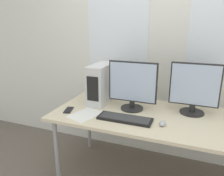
{
  "coord_description": "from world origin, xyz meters",
  "views": [
    {
      "loc": [
        0.3,
        -1.42,
        1.51
      ],
      "look_at": [
        -0.41,
        0.42,
        0.92
      ],
      "focal_mm": 35.0,
      "sensor_mm": 36.0,
      "label": 1
    }
  ],
  "objects_px": {
    "monitor_main": "(132,86)",
    "cell_phone": "(69,110)",
    "monitor_right_near": "(194,89)",
    "keyboard": "(125,119)",
    "mouse": "(163,123)",
    "pc_tower": "(101,84)"
  },
  "relations": [
    {
      "from": "monitor_main",
      "to": "keyboard",
      "type": "xyz_separation_m",
      "value": [
        0.01,
        -0.26,
        -0.22
      ]
    },
    {
      "from": "monitor_main",
      "to": "monitor_right_near",
      "type": "distance_m",
      "value": 0.55
    },
    {
      "from": "monitor_right_near",
      "to": "cell_phone",
      "type": "relative_size",
      "value": 2.94
    },
    {
      "from": "keyboard",
      "to": "pc_tower",
      "type": "bearing_deg",
      "value": 137.33
    },
    {
      "from": "pc_tower",
      "to": "monitor_right_near",
      "type": "bearing_deg",
      "value": 1.4
    },
    {
      "from": "monitor_main",
      "to": "cell_phone",
      "type": "height_order",
      "value": "monitor_main"
    },
    {
      "from": "monitor_right_near",
      "to": "keyboard",
      "type": "xyz_separation_m",
      "value": [
        -0.53,
        -0.36,
        -0.22
      ]
    },
    {
      "from": "monitor_right_near",
      "to": "monitor_main",
      "type": "bearing_deg",
      "value": -169.45
    },
    {
      "from": "pc_tower",
      "to": "keyboard",
      "type": "relative_size",
      "value": 0.88
    },
    {
      "from": "monitor_main",
      "to": "mouse",
      "type": "bearing_deg",
      "value": -36.45
    },
    {
      "from": "monitor_right_near",
      "to": "keyboard",
      "type": "distance_m",
      "value": 0.68
    },
    {
      "from": "monitor_main",
      "to": "mouse",
      "type": "height_order",
      "value": "monitor_main"
    },
    {
      "from": "pc_tower",
      "to": "monitor_right_near",
      "type": "xyz_separation_m",
      "value": [
        0.9,
        0.02,
        0.04
      ]
    },
    {
      "from": "monitor_main",
      "to": "monitor_right_near",
      "type": "height_order",
      "value": "monitor_right_near"
    },
    {
      "from": "monitor_main",
      "to": "cell_phone",
      "type": "distance_m",
      "value": 0.65
    },
    {
      "from": "pc_tower",
      "to": "cell_phone",
      "type": "height_order",
      "value": "pc_tower"
    },
    {
      "from": "monitor_right_near",
      "to": "mouse",
      "type": "bearing_deg",
      "value": -121.56
    },
    {
      "from": "monitor_main",
      "to": "mouse",
      "type": "relative_size",
      "value": 4.97
    },
    {
      "from": "pc_tower",
      "to": "monitor_main",
      "type": "bearing_deg",
      "value": -12.56
    },
    {
      "from": "monitor_main",
      "to": "cell_phone",
      "type": "relative_size",
      "value": 2.91
    },
    {
      "from": "keyboard",
      "to": "mouse",
      "type": "xyz_separation_m",
      "value": [
        0.32,
        0.01,
        0.0
      ]
    },
    {
      "from": "monitor_right_near",
      "to": "cell_phone",
      "type": "xyz_separation_m",
      "value": [
        -1.1,
        -0.36,
        -0.23
      ]
    }
  ]
}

